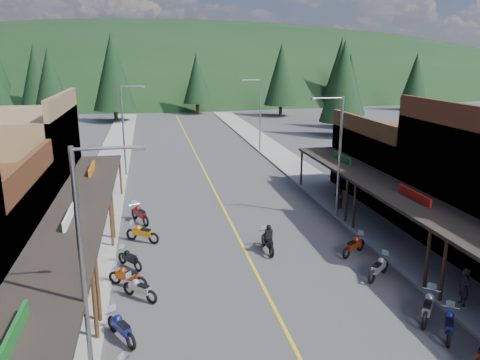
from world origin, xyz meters
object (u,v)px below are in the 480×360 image
streetlight_0 (87,261)px  pine_5 (341,68)px  pine_4 (281,74)px  bike_east_5 (449,323)px  bike_west_7 (140,288)px  pedestrian_east_b (337,195)px  bike_west_10 (142,232)px  bike_west_8 (127,276)px  bike_west_9 (130,258)px  streetlight_1 (125,126)px  pine_9 (349,84)px  pine_1 (36,74)px  pine_11 (343,81)px  bike_west_6 (121,327)px  shop_east_3 (405,165)px  bike_east_6 (428,306)px  pine_3 (197,78)px  rider_on_bike (268,240)px  bike_east_8 (354,245)px  pine_2 (113,71)px  streetlight_2 (338,152)px  bike_east_7 (379,267)px  pedestrian_east_a (464,287)px  shop_west_3 (8,169)px  bike_west_11 (140,213)px  pine_6 (416,76)px  streetlight_3 (259,112)px

streetlight_0 → pine_5: bearing=62.3°
pine_4 → bike_east_5: (-11.98, -65.71, -6.66)m
bike_west_7 → pedestrian_east_b: size_ratio=1.01×
bike_east_5 → bike_west_10: bearing=168.1°
bike_west_8 → bike_west_9: size_ratio=1.07×
streetlight_1 → pine_9: bearing=36.6°
pine_1 → pine_11: 54.41m
streetlight_1 → pine_9: pine_9 is taller
bike_west_6 → shop_east_3: bearing=6.7°
pine_11 → bike_east_6: size_ratio=5.56×
pine_3 → bike_east_6: pine_3 is taller
rider_on_bike → streetlight_0: bearing=-132.4°
bike_west_6 → bike_east_8: size_ratio=1.00×
pine_11 → streetlight_0: bearing=-121.5°
pine_2 → bike_west_8: bearing=-86.2°
streetlight_2 → bike_east_7: bearing=-98.3°
pine_11 → pedestrian_east_a: bearing=-106.1°
bike_west_10 → streetlight_2: bearing=-47.6°
shop_east_3 → bike_east_5: 18.79m
pine_1 → bike_west_6: size_ratio=6.06×
pine_5 → pedestrian_east_b: bearing=-112.8°
pine_2 → pine_3: pine_2 is taller
shop_east_3 → pine_5: bearing=71.6°
pine_1 → pine_4: 43.17m
shop_west_3 → shop_east_3: (27.54, 0.00, -0.99)m
bike_west_10 → shop_west_3: bearing=91.7°
shop_east_3 → pine_1: 69.95m
bike_west_11 → pedestrian_east_a: pedestrian_east_a is taller
pine_2 → bike_east_5: pine_2 is taller
streetlight_1 → shop_east_3: bearing=-27.3°
pine_11 → bike_east_5: 46.37m
bike_east_5 → bike_east_6: (-0.12, 1.23, 0.06)m
shop_east_3 → bike_west_9: 21.76m
pine_11 → bike_east_7: size_ratio=5.96×
streetlight_1 → bike_west_10: 16.39m
bike_east_8 → rider_on_bike: rider_on_bike is taller
pine_2 → rider_on_bike: size_ratio=6.41×
pine_6 → streetlight_1: bearing=-141.6°
pine_3 → bike_east_7: bearing=-88.6°
streetlight_3 → bike_west_7: 33.27m
streetlight_2 → bike_east_7: streetlight_2 is taller
shop_west_3 → pine_5: size_ratio=0.78×
bike_west_11 → bike_east_6: 18.13m
bike_west_11 → bike_west_6: bearing=-118.1°
pine_4 → bike_east_7: bearing=-101.5°
streetlight_0 → pine_4: size_ratio=0.64×
pine_1 → bike_west_8: 71.82m
streetlight_1 → pedestrian_east_a: (14.84, -25.93, -3.46)m
pine_6 → bike_east_5: (-39.98, -69.71, -5.91)m
pine_3 → pine_4: 15.25m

